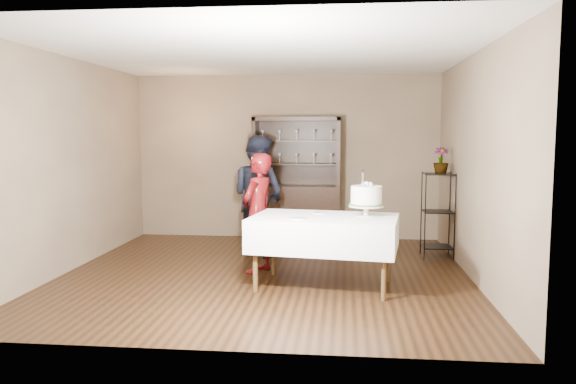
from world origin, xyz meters
name	(u,v)px	position (x,y,z in m)	size (l,w,h in m)	color
floor	(265,274)	(0.00, 0.00, 0.00)	(5.00, 5.00, 0.00)	black
ceiling	(264,53)	(0.00, 0.00, 2.70)	(5.00, 5.00, 0.00)	silver
back_wall	(286,157)	(0.00, 2.50, 1.35)	(5.00, 0.02, 2.70)	brown
wall_left	(70,165)	(-2.50, 0.00, 1.35)	(0.02, 5.00, 2.70)	brown
wall_right	(475,167)	(2.50, 0.00, 1.35)	(0.02, 5.00, 2.70)	brown
china_hutch	(297,200)	(0.20, 2.25, 0.66)	(1.40, 0.48, 2.00)	black
plant_etagere	(438,211)	(2.28, 1.20, 0.65)	(0.42, 0.42, 1.20)	black
cake_table	(324,233)	(0.75, -0.51, 0.62)	(1.74, 1.21, 0.81)	white
woman	(258,213)	(-0.10, 0.09, 0.75)	(0.55, 0.36, 1.50)	#3A050B
man	(258,195)	(-0.27, 1.13, 0.86)	(0.83, 0.65, 1.71)	black
cake	(366,197)	(1.22, -0.44, 1.03)	(0.41, 0.41, 0.54)	silver
plate_near	(298,218)	(0.47, -0.74, 0.82)	(0.19, 0.19, 0.01)	silver
plate_far	(319,213)	(0.68, -0.29, 0.82)	(0.17, 0.17, 0.01)	silver
potted_plant	(441,160)	(2.30, 1.16, 1.37)	(0.20, 0.20, 0.37)	#446630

